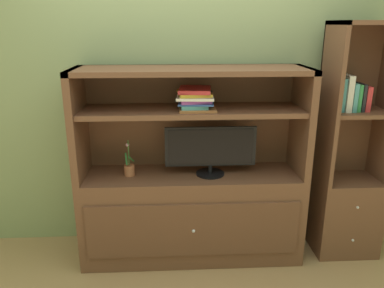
{
  "coord_description": "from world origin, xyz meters",
  "views": [
    {
      "loc": [
        -0.14,
        -2.26,
        1.77
      ],
      "look_at": [
        0.0,
        0.35,
        0.94
      ],
      "focal_mm": 35.51,
      "sensor_mm": 36.0,
      "label": 1
    }
  ],
  "objects_px": {
    "potted_plant": "(129,169)",
    "upright_book_row": "(350,95)",
    "media_console": "(192,197)",
    "bookshelf_tall": "(348,182)",
    "magazine_stack": "(195,98)",
    "tv_monitor": "(211,149)"
  },
  "relations": [
    {
      "from": "potted_plant",
      "to": "upright_book_row",
      "type": "bearing_deg",
      "value": 0.38
    },
    {
      "from": "media_console",
      "to": "upright_book_row",
      "type": "distance_m",
      "value": 1.39
    },
    {
      "from": "potted_plant",
      "to": "bookshelf_tall",
      "type": "distance_m",
      "value": 1.7
    },
    {
      "from": "magazine_stack",
      "to": "potted_plant",
      "type": "bearing_deg",
      "value": -178.55
    },
    {
      "from": "media_console",
      "to": "upright_book_row",
      "type": "bearing_deg",
      "value": -0.21
    },
    {
      "from": "tv_monitor",
      "to": "bookshelf_tall",
      "type": "height_order",
      "value": "bookshelf_tall"
    },
    {
      "from": "magazine_stack",
      "to": "bookshelf_tall",
      "type": "relative_size",
      "value": 0.2
    },
    {
      "from": "media_console",
      "to": "potted_plant",
      "type": "height_order",
      "value": "media_console"
    },
    {
      "from": "tv_monitor",
      "to": "potted_plant",
      "type": "xyz_separation_m",
      "value": [
        -0.6,
        0.01,
        -0.15
      ]
    },
    {
      "from": "media_console",
      "to": "potted_plant",
      "type": "xyz_separation_m",
      "value": [
        -0.46,
        -0.01,
        0.25
      ]
    },
    {
      "from": "tv_monitor",
      "to": "upright_book_row",
      "type": "xyz_separation_m",
      "value": [
        1.01,
        0.02,
        0.39
      ]
    },
    {
      "from": "tv_monitor",
      "to": "upright_book_row",
      "type": "distance_m",
      "value": 1.09
    },
    {
      "from": "tv_monitor",
      "to": "magazine_stack",
      "type": "xyz_separation_m",
      "value": [
        -0.12,
        0.02,
        0.38
      ]
    },
    {
      "from": "media_console",
      "to": "potted_plant",
      "type": "relative_size",
      "value": 6.1
    },
    {
      "from": "media_console",
      "to": "magazine_stack",
      "type": "bearing_deg",
      "value": -6.28
    },
    {
      "from": "magazine_stack",
      "to": "bookshelf_tall",
      "type": "height_order",
      "value": "bookshelf_tall"
    },
    {
      "from": "media_console",
      "to": "potted_plant",
      "type": "distance_m",
      "value": 0.53
    },
    {
      "from": "magazine_stack",
      "to": "tv_monitor",
      "type": "bearing_deg",
      "value": -12.13
    },
    {
      "from": "media_console",
      "to": "upright_book_row",
      "type": "xyz_separation_m",
      "value": [
        1.15,
        -0.0,
        0.78
      ]
    },
    {
      "from": "bookshelf_tall",
      "to": "media_console",
      "type": "bearing_deg",
      "value": -179.72
    },
    {
      "from": "magazine_stack",
      "to": "upright_book_row",
      "type": "relative_size",
      "value": 1.37
    },
    {
      "from": "upright_book_row",
      "to": "bookshelf_tall",
      "type": "bearing_deg",
      "value": 7.76
    }
  ]
}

